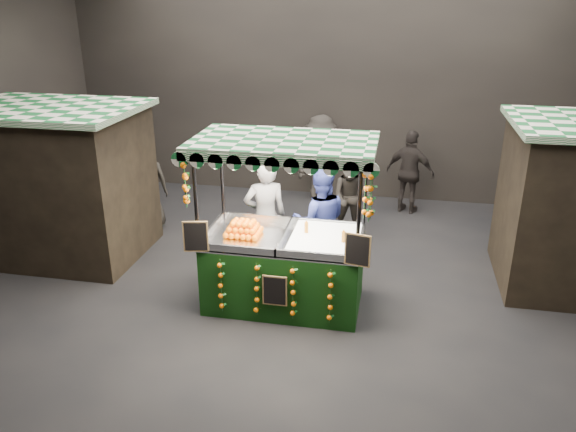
# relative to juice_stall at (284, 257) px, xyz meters

# --- Properties ---
(ground) EXTENTS (12.00, 12.00, 0.00)m
(ground) POSITION_rel_juice_stall_xyz_m (0.21, 0.05, -0.78)
(ground) COLOR black
(ground) RESTS_ON ground
(market_hall) EXTENTS (12.10, 10.10, 5.05)m
(market_hall) POSITION_rel_juice_stall_xyz_m (0.21, 0.05, 2.61)
(market_hall) COLOR black
(market_hall) RESTS_ON ground
(neighbour_stall_left) EXTENTS (3.00, 2.20, 2.60)m
(neighbour_stall_left) POSITION_rel_juice_stall_xyz_m (-4.19, 1.05, 0.53)
(neighbour_stall_left) COLOR black
(neighbour_stall_left) RESTS_ON ground
(juice_stall) EXTENTS (2.58, 1.52, 2.50)m
(juice_stall) POSITION_rel_juice_stall_xyz_m (0.00, 0.00, 0.00)
(juice_stall) COLOR black
(juice_stall) RESTS_ON ground
(vendor_grey) EXTENTS (0.82, 0.69, 1.90)m
(vendor_grey) POSITION_rel_juice_stall_xyz_m (-0.53, 1.04, 0.17)
(vendor_grey) COLOR slate
(vendor_grey) RESTS_ON ground
(vendor_blue) EXTENTS (1.01, 0.87, 1.82)m
(vendor_blue) POSITION_rel_juice_stall_xyz_m (0.35, 1.11, 0.13)
(vendor_blue) COLOR navy
(vendor_blue) RESTS_ON ground
(shopper_0) EXTENTS (0.70, 0.49, 1.83)m
(shopper_0) POSITION_rel_juice_stall_xyz_m (-3.54, 2.47, 0.14)
(shopper_0) COLOR black
(shopper_0) RESTS_ON ground
(shopper_1) EXTENTS (0.78, 0.62, 1.56)m
(shopper_1) POSITION_rel_juice_stall_xyz_m (0.71, 2.69, 0.00)
(shopper_1) COLOR black
(shopper_1) RESTS_ON ground
(shopper_2) EXTENTS (1.10, 0.76, 1.73)m
(shopper_2) POSITION_rel_juice_stall_xyz_m (1.77, 4.22, 0.09)
(shopper_2) COLOR black
(shopper_2) RESTS_ON ground
(shopper_3) EXTENTS (1.33, 1.38, 1.89)m
(shopper_3) POSITION_rel_juice_stall_xyz_m (-0.16, 4.65, 0.17)
(shopper_3) COLOR #2B2723
(shopper_3) RESTS_ON ground
(shopper_4) EXTENTS (1.07, 0.96, 1.84)m
(shopper_4) POSITION_rel_juice_stall_xyz_m (-3.22, 2.33, 0.14)
(shopper_4) COLOR black
(shopper_4) RESTS_ON ground
(shopper_5) EXTENTS (1.15, 1.82, 1.88)m
(shopper_5) POSITION_rel_juice_stall_xyz_m (4.34, 2.46, 0.16)
(shopper_5) COLOR black
(shopper_5) RESTS_ON ground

